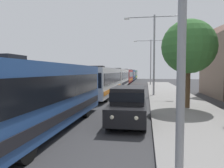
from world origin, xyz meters
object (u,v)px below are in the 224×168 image
white_suv (129,103)px  streetlamp_mid (154,46)px  bus_middle (118,78)px  bus_rear (130,75)px  box_truck_oncoming (124,74)px  bus_fourth_in_line (126,76)px  bus_lead (44,94)px  bus_second_in_line (102,81)px  roadside_tree (189,47)px  streetlamp_far (151,57)px  bus_tail_end (133,74)px

white_suv → streetlamp_mid: 13.01m
bus_middle → bus_rear: 25.42m
bus_middle → box_truck_oncoming: bus_middle is taller
box_truck_oncoming → bus_rear: bearing=-76.5°
bus_fourth_in_line → streetlamp_mid: 24.29m
bus_lead → bus_fourth_in_line: same height
bus_second_in_line → bus_rear: 37.85m
bus_middle → roadside_tree: bearing=-67.9°
bus_middle → streetlamp_far: size_ratio=1.32×
bus_rear → white_suv: bus_rear is taller
bus_lead → bus_tail_end: same height
bus_lead → bus_middle: same height
bus_fourth_in_line → bus_rear: 12.84m
bus_second_in_line → bus_fourth_in_line: (0.00, 25.01, 0.00)m
bus_fourth_in_line → bus_tail_end: 25.80m
bus_lead → bus_tail_end: bearing=90.0°
bus_rear → streetlamp_mid: size_ratio=1.25×
streetlamp_mid → bus_rear: bearing=98.5°
white_suv → roadside_tree: (3.80, 4.44, 3.40)m
bus_fourth_in_line → streetlamp_mid: size_ratio=1.32×
bus_second_in_line → streetlamp_far: streetlamp_far is taller
streetlamp_mid → streetlamp_far: bearing=90.0°
bus_lead → bus_tail_end: size_ratio=0.88×
bus_middle → bus_fourth_in_line: 12.58m
bus_rear → bus_tail_end: 12.96m
bus_fourth_in_line → bus_rear: bearing=90.0°
bus_rear → bus_tail_end: bearing=90.0°
bus_tail_end → box_truck_oncoming: bearing=166.4°
bus_lead → streetlamp_far: 32.76m
bus_lead → streetlamp_mid: bearing=69.1°
bus_fourth_in_line → streetlamp_mid: streetlamp_mid is taller
bus_middle → streetlamp_far: streetlamp_far is taller
bus_rear → white_suv: 48.49m
bus_second_in_line → streetlamp_mid: (5.40, 1.63, 3.74)m
bus_second_in_line → box_truck_oncoming: bus_second_in_line is taller
roadside_tree → bus_second_in_line: bearing=141.1°
bus_lead → bus_second_in_line: same height
streetlamp_mid → streetlamp_far: 17.92m
bus_middle → roadside_tree: size_ratio=1.86×
bus_middle → bus_fourth_in_line: (-0.00, 12.58, -0.00)m
bus_fourth_in_line → box_truck_oncoming: bearing=97.1°
bus_second_in_line → white_suv: bearing=-70.6°
bus_tail_end → streetlamp_mid: size_ratio=1.43×
bus_second_in_line → bus_middle: same height
bus_rear → bus_tail_end: (0.00, 12.96, 0.00)m
bus_second_in_line → streetlamp_mid: 6.76m
box_truck_oncoming → streetlamp_far: (8.70, -32.06, 3.76)m
bus_second_in_line → streetlamp_mid: size_ratio=1.30×
streetlamp_mid → roadside_tree: bearing=-74.7°
bus_rear → streetlamp_mid: (5.40, -36.22, 3.74)m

